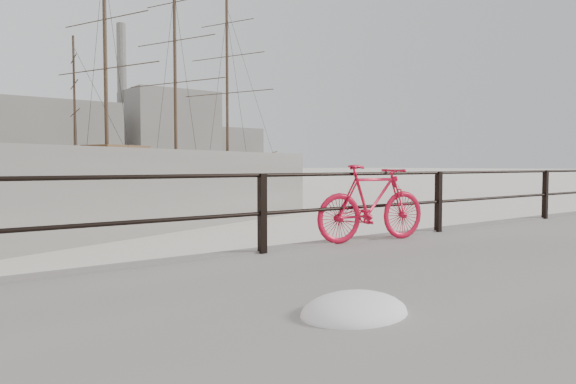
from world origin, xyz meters
TOP-DOWN VIEW (x-y plane):
  - ground at (0.00, 0.00)m, footprint 400.00×400.00m
  - guardrail at (0.00, -0.15)m, footprint 28.00×0.10m
  - bicycle at (-5.16, -0.25)m, footprint 1.86×0.56m
  - barque_black at (28.00, 80.41)m, footprint 70.68×47.13m
  - schooner_mid at (3.26, 78.93)m, footprint 32.66×17.58m
  - industrial_west at (20.00, 140.00)m, footprint 32.00×18.00m
  - industrial_mid at (55.00, 145.00)m, footprint 26.00×20.00m
  - industrial_east at (78.00, 150.00)m, footprint 20.00×16.00m
  - smokestack at (42.00, 150.00)m, footprint 2.80×2.80m

SIDE VIEW (x-z plane):
  - ground at x=0.00m, z-range 0.00..0.00m
  - barque_black at x=28.00m, z-range -18.83..18.83m
  - schooner_mid at x=3.26m, z-range -11.07..11.07m
  - guardrail at x=0.00m, z-range 0.35..1.35m
  - bicycle at x=-5.16m, z-range 0.35..1.46m
  - industrial_east at x=78.00m, z-range 0.00..14.00m
  - industrial_west at x=20.00m, z-range 0.00..18.00m
  - industrial_mid at x=55.00m, z-range 0.00..24.00m
  - smokestack at x=42.00m, z-range 0.00..44.00m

